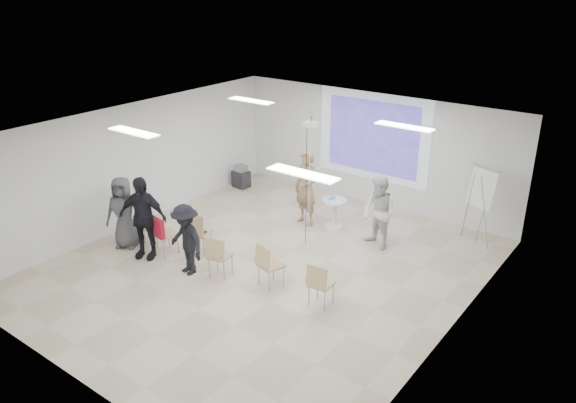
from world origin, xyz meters
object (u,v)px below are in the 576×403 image
Objects in this scene: av_cart at (241,177)px; audience_mid at (186,235)px; audience_outer at (123,208)px; flipchart_easel at (482,188)px; chair_far_left at (152,226)px; chair_left_inner at (197,230)px; laptop at (200,231)px; chair_right_inner at (268,262)px; chair_left_mid at (162,231)px; chair_right_far at (319,282)px; chair_center at (218,254)px; audience_left at (142,212)px; player_left at (306,183)px; pedestal_table at (334,212)px; player_right at (379,209)px.

audience_mid is at bearing -56.24° from av_cart.
flipchart_easel is (6.34, 4.92, 0.43)m from audience_outer.
chair_left_inner reaches higher than chair_far_left.
chair_right_inner is at bearing 155.41° from laptop.
chair_right_far is at bearing 13.60° from chair_left_mid.
audience_outer reaches higher than chair_center.
chair_left_inner reaches higher than chair_right_far.
chair_left_inner is 0.47× the size of audience_left.
av_cart is (-6.73, -0.52, -1.05)m from flipchart_easel.
player_left reaches higher than chair_center.
chair_center reaches higher than laptop.
chair_left_inner is 1.09× the size of chair_center.
player_left is 3.30m from chair_center.
player_left is 3.14× the size of av_cart.
chair_right_inner is (1.05, 0.30, 0.01)m from chair_center.
pedestal_table reaches higher than av_cart.
pedestal_table is 3.73m from av_cart.
chair_right_inner reaches higher than av_cart.
pedestal_table is 0.35× the size of audience_left.
av_cart is (-3.65, 0.74, -0.10)m from pedestal_table.
player_left is at bearing 78.18° from chair_center.
laptop is 0.17× the size of audience_left.
laptop is 1.82m from audience_outer.
player_left reaches higher than audience_mid.
chair_far_left is at bearing -130.14° from pedestal_table.
chair_right_inner is 0.44× the size of audience_left.
av_cart is (-1.38, 4.20, -0.25)m from chair_left_mid.
chair_right_far is 0.48× the size of flipchart_easel.
chair_far_left is at bearing 175.99° from audience_mid.
player_right reaches higher than audience_mid.
audience_outer is at bearing -116.29° from player_left.
player_left is 4.06m from flipchart_easel.
chair_far_left is at bearing 8.67° from audience_outer.
chair_right_far is (1.19, 0.04, -0.03)m from chair_right_inner.
chair_right_inner is at bearing -12.12° from audience_left.
chair_left_inner is 2.11m from chair_right_inner.
audience_left is (-2.98, -0.58, 0.51)m from chair_right_inner.
flipchart_easel is at bearing 75.06° from chair_right_inner.
audience_mid reaches higher than chair_right_far.
player_right is 5.10× the size of laptop.
audience_left is at bearing -116.99° from player_right.
audience_left reaches higher than chair_right_far.
pedestal_table is 4.56m from audience_left.
player_right is 4.05m from chair_left_inner.
audience_mid reaches higher than chair_right_inner.
laptop is at bearing -117.43° from flipchart_easel.
player_left reaches higher than laptop.
player_right is (2.04, -0.08, -0.13)m from player_left.
audience_left reaches higher than chair_center.
chair_right_far is at bearing 158.60° from laptop.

